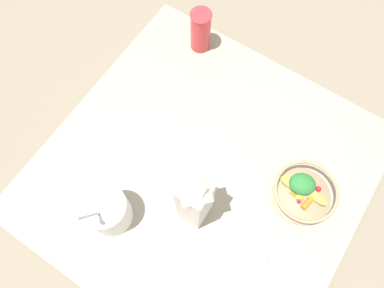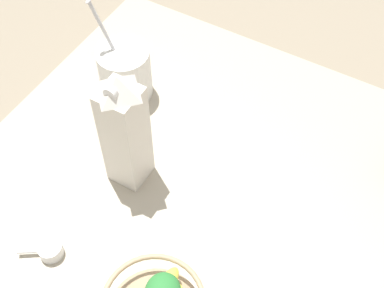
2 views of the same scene
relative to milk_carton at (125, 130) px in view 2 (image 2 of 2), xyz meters
name	(u,v)px [view 2 (image 2 of 2)]	position (x,y,z in m)	size (l,w,h in m)	color
ground_plane	(191,189)	(0.12, 0.05, -0.19)	(6.00, 6.00, 0.00)	gray
countertop	(191,185)	(0.12, 0.05, -0.17)	(0.93, 0.93, 0.04)	#B2A893
milk_carton	(125,130)	(0.00, 0.00, 0.00)	(0.07, 0.07, 0.30)	silver
yogurt_tub	(125,70)	(-0.14, 0.19, -0.08)	(0.13, 0.12, 0.26)	white
measuring_scoop	(50,250)	(-0.03, -0.24, -0.14)	(0.08, 0.06, 0.03)	white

